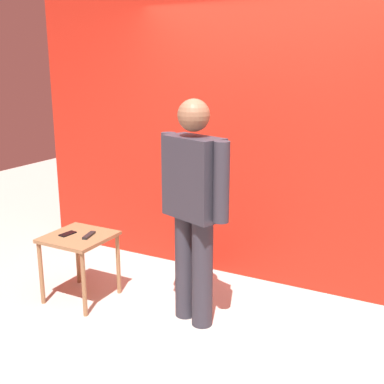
# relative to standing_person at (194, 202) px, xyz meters

# --- Properties ---
(ground_plane) EXTENTS (12.00, 12.00, 0.00)m
(ground_plane) POSITION_rel_standing_person_xyz_m (0.24, -0.33, -0.97)
(ground_plane) COLOR #B7B2A8
(back_wall_red) EXTENTS (4.98, 0.12, 2.86)m
(back_wall_red) POSITION_rel_standing_person_xyz_m (0.24, 1.01, 0.46)
(back_wall_red) COLOR red
(back_wall_red) RESTS_ON ground_plane
(standing_person) EXTENTS (0.68, 0.37, 1.74)m
(standing_person) POSITION_rel_standing_person_xyz_m (0.00, 0.00, 0.00)
(standing_person) COLOR #2D2D38
(standing_person) RESTS_ON ground_plane
(side_table) EXTENTS (0.52, 0.52, 0.58)m
(side_table) POSITION_rel_standing_person_xyz_m (-1.03, -0.13, -0.49)
(side_table) COLOR olive
(side_table) RESTS_ON ground_plane
(cell_phone) EXTENTS (0.09, 0.15, 0.01)m
(cell_phone) POSITION_rel_standing_person_xyz_m (-1.12, -0.16, -0.39)
(cell_phone) COLOR black
(cell_phone) RESTS_ON side_table
(tv_remote) EXTENTS (0.08, 0.18, 0.02)m
(tv_remote) POSITION_rel_standing_person_xyz_m (-0.93, -0.11, -0.38)
(tv_remote) COLOR black
(tv_remote) RESTS_ON side_table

